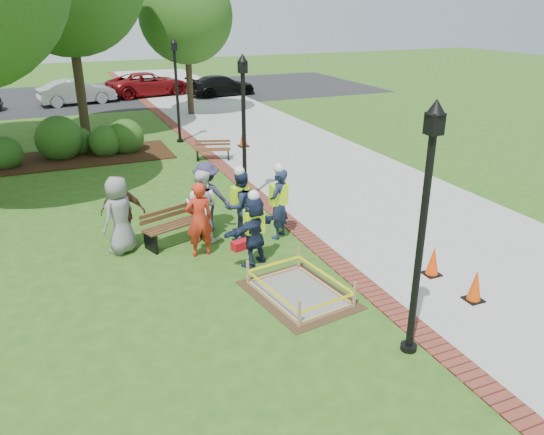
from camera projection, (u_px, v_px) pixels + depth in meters
name	position (u px, v px, depth m)	size (l,w,h in m)	color
ground	(273.00, 284.00, 11.18)	(100.00, 100.00, 0.00)	#285116
sidewalk	(289.00, 149.00, 21.52)	(6.00, 60.00, 0.02)	#9E9E99
brick_edging	(212.00, 158.00, 20.34)	(0.50, 60.00, 0.03)	maroon
mulch_bed	(78.00, 158.00, 20.31)	(7.00, 3.00, 0.05)	#381E0F
parking_lot	(108.00, 95.00, 34.20)	(36.00, 12.00, 0.01)	black
wet_concrete_pad	(299.00, 285.00, 10.69)	(2.03, 2.53, 0.55)	#47331E
bench_near	(175.00, 233.00, 13.03)	(1.67, 1.02, 0.86)	brown
bench_far	(213.00, 154.00, 20.02)	(1.40, 0.84, 0.72)	brown
cone_front	(475.00, 286.00, 10.43)	(0.35, 0.35, 0.69)	black
cone_back	(433.00, 262.00, 11.43)	(0.35, 0.35, 0.69)	black
cone_far	(243.00, 137.00, 21.80)	(0.42, 0.42, 0.82)	black
toolbox	(240.00, 245.00, 12.76)	(0.43, 0.23, 0.21)	#B80E1B
lamp_near	(424.00, 215.00, 8.15)	(0.28, 0.28, 4.26)	black
lamp_mid	(244.00, 119.00, 14.97)	(0.28, 0.28, 4.26)	black
lamp_far	(176.00, 83.00, 21.79)	(0.28, 0.28, 4.26)	black
tree_right	(186.00, 16.00, 26.59)	(4.72, 4.72, 7.31)	#3D2D1E
shrub_a	(7.00, 168.00, 19.14)	(1.24, 1.24, 1.24)	#1C4112
shrub_b	(62.00, 158.00, 20.39)	(1.74, 1.74, 1.74)	#1C4112
shrub_c	(107.00, 155.00, 20.76)	(1.26, 1.26, 1.26)	#1C4112
shrub_d	(127.00, 152.00, 21.19)	(1.42, 1.42, 1.42)	#1C4112
shrub_e	(80.00, 153.00, 20.98)	(1.12, 1.12, 1.12)	#1C4112
casual_person_a	(119.00, 215.00, 12.33)	(0.70, 0.67, 1.86)	gray
casual_person_b	(199.00, 220.00, 12.19)	(0.58, 0.38, 1.78)	red
casual_person_c	(202.00, 206.00, 13.00)	(0.68, 0.66, 1.80)	white
casual_person_d	(123.00, 212.00, 12.61)	(0.66, 0.53, 1.79)	brown
casual_person_e	(207.00, 197.00, 13.55)	(0.68, 0.57, 1.82)	#322E51
hivis_worker_a	(254.00, 228.00, 11.74)	(0.61, 0.53, 1.78)	#1B1B46
hivis_worker_b	(279.00, 201.00, 13.11)	(0.67, 0.66, 1.94)	#161D39
hivis_worker_c	(240.00, 204.00, 13.00)	(0.65, 0.52, 1.90)	#1C274A
parked_car_b	(78.00, 104.00, 31.25)	(4.74, 2.06, 1.54)	#B1B1B6
parked_car_c	(150.00, 96.00, 34.19)	(4.89, 2.13, 1.59)	maroon
parked_car_d	(222.00, 96.00, 34.14)	(4.29, 1.86, 1.40)	black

